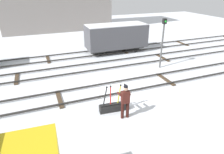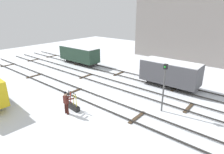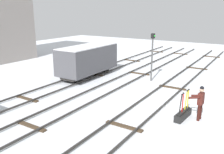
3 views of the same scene
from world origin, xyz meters
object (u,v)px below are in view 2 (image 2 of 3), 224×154
(switch_lever_frame, at_px, (72,106))
(freight_car_back_track, at_px, (170,73))
(signal_post, at_px, (164,83))
(freight_car_near_switch, at_px, (79,54))
(rail_worker, at_px, (66,101))

(switch_lever_frame, height_order, freight_car_back_track, freight_car_back_track)
(switch_lever_frame, distance_m, signal_post, 7.13)
(freight_car_near_switch, distance_m, freight_car_back_track, 13.44)
(signal_post, bearing_deg, freight_car_back_track, 108.19)
(rail_worker, distance_m, freight_car_near_switch, 13.89)
(signal_post, height_order, freight_car_back_track, signal_post)
(switch_lever_frame, relative_size, rail_worker, 0.87)
(freight_car_near_switch, bearing_deg, switch_lever_frame, -43.99)
(rail_worker, relative_size, signal_post, 0.48)
(signal_post, bearing_deg, switch_lever_frame, -143.02)
(signal_post, relative_size, freight_car_near_switch, 0.59)
(switch_lever_frame, bearing_deg, freight_car_near_switch, 141.74)
(switch_lever_frame, height_order, freight_car_near_switch, freight_car_near_switch)
(switch_lever_frame, bearing_deg, rail_worker, -64.59)
(freight_car_near_switch, relative_size, freight_car_back_track, 1.11)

